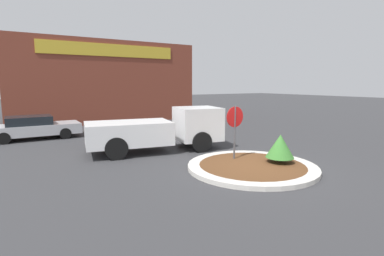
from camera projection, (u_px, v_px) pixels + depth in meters
ground_plane at (252, 169)px, 10.81m from camera, size 120.00×120.00×0.00m
traffic_island at (252, 167)px, 10.80m from camera, size 4.64×4.64×0.16m
stop_sign at (235, 123)px, 11.47m from camera, size 0.79×0.07×2.21m
island_shrub at (280, 146)px, 11.02m from camera, size 1.04×1.04×1.05m
utility_truck at (160, 129)px, 13.54m from camera, size 6.27×3.07×1.94m
storefront_building at (101, 82)px, 24.84m from camera, size 14.18×6.07×6.27m
parked_sedan_silver at (33, 127)px, 16.49m from camera, size 4.71×1.97×1.28m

